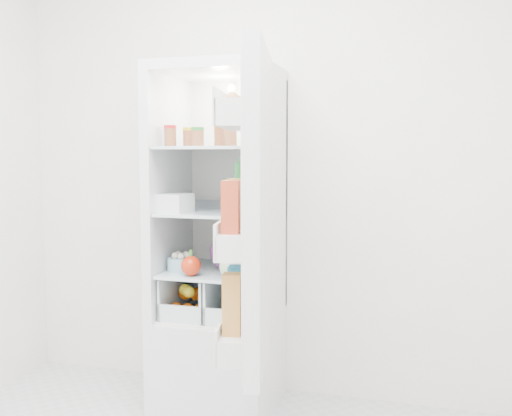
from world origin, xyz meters
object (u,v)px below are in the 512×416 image
(red_cabbage, at_px, (228,252))
(mushroom_bowl, at_px, (182,264))
(refrigerator, at_px, (222,282))
(fridge_door, at_px, (252,217))

(red_cabbage, relative_size, mushroom_bowl, 1.29)
(refrigerator, bearing_deg, mushroom_bowl, -136.97)
(fridge_door, bearing_deg, mushroom_bowl, 36.67)
(refrigerator, xyz_separation_m, mushroom_bowl, (-0.17, -0.15, 0.12))
(mushroom_bowl, distance_m, fridge_door, 0.77)
(red_cabbage, xyz_separation_m, mushroom_bowl, (-0.22, -0.08, -0.06))
(refrigerator, relative_size, fridge_door, 1.38)
(mushroom_bowl, relative_size, fridge_door, 0.11)
(red_cabbage, bearing_deg, refrigerator, 129.76)
(red_cabbage, xyz_separation_m, fridge_door, (0.30, -0.56, 0.25))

